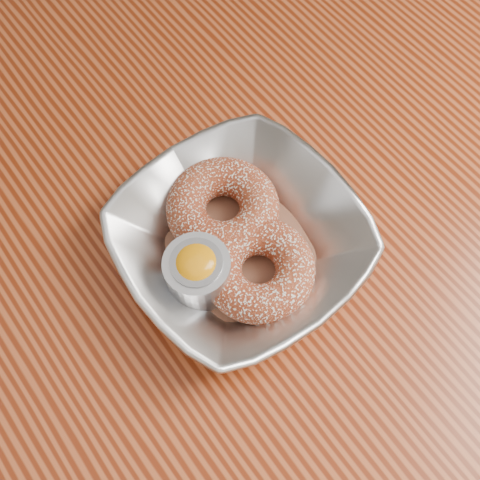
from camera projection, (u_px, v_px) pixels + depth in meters
ground_plane at (218, 374)px, 1.24m from camera, size 4.00×4.00×0.00m
table at (198, 261)px, 0.65m from camera, size 1.20×0.80×0.75m
serving_bowl at (240, 241)px, 0.52m from camera, size 0.22×0.22×0.05m
parchment at (240, 249)px, 0.54m from camera, size 0.20×0.20×0.00m
donut_back at (223, 208)px, 0.53m from camera, size 0.13×0.13×0.04m
donut_front at (259, 269)px, 0.51m from camera, size 0.12×0.12×0.04m
ramekin at (198, 272)px, 0.50m from camera, size 0.06×0.06×0.06m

